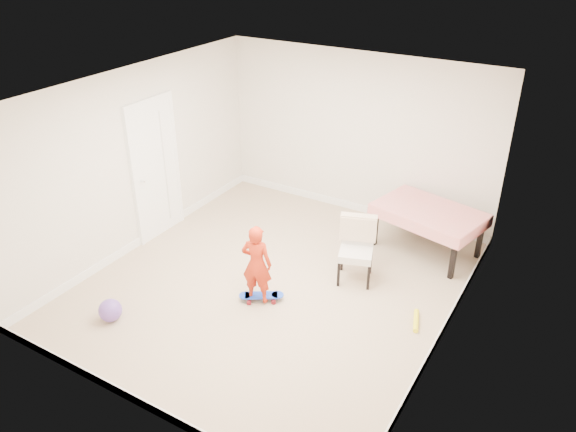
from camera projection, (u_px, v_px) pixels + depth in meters
The scene contains 17 objects.
ground at pixel (274, 283), 7.48m from camera, with size 5.00×5.00×0.00m, color tan.
ceiling at pixel (271, 92), 6.26m from camera, with size 4.50×5.00×0.04m, color white.
wall_back at pixel (357, 136), 8.75m from camera, with size 4.50×0.04×2.60m, color beige.
wall_front at pixel (125, 300), 4.98m from camera, with size 4.50×0.04×2.60m, color beige.
wall_left at pixel (138, 160), 7.87m from camera, with size 0.04×5.00×2.60m, color beige.
wall_right at pixel (453, 243), 5.86m from camera, with size 0.04×5.00×2.60m, color beige.
door at pixel (155, 171), 8.22m from camera, with size 0.10×0.94×2.11m, color white.
baseboard_back at pixel (353, 206), 9.34m from camera, with size 4.50×0.02×0.12m, color white.
baseboard_front at pixel (141, 402), 5.56m from camera, with size 4.50×0.02×0.12m, color white.
baseboard_left at pixel (148, 236), 8.46m from camera, with size 0.02×5.00×0.12m, color white.
baseboard_right at pixel (439, 336), 6.44m from camera, with size 0.02×5.00×0.12m, color white.
dining_table at pixel (427, 230), 8.05m from camera, with size 1.46×0.92×0.68m, color #B60919, non-canonical shape.
dining_chair at pixel (356, 251), 7.35m from camera, with size 0.49×0.57×0.89m, color white, non-canonical shape.
skateboard at pixel (261, 297), 7.12m from camera, with size 0.57×0.21×0.09m, color blue, non-canonical shape.
child at pixel (257, 266), 6.87m from camera, with size 0.38×0.25×1.05m, color #B72912.
balloon at pixel (110, 310), 6.73m from camera, with size 0.28×0.28×0.28m, color #6A46A9.
foam_toy at pixel (416, 321), 6.73m from camera, with size 0.06×0.06×0.40m, color #FFF51A.
Camera 1 is at (3.31, -5.22, 4.31)m, focal length 35.00 mm.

